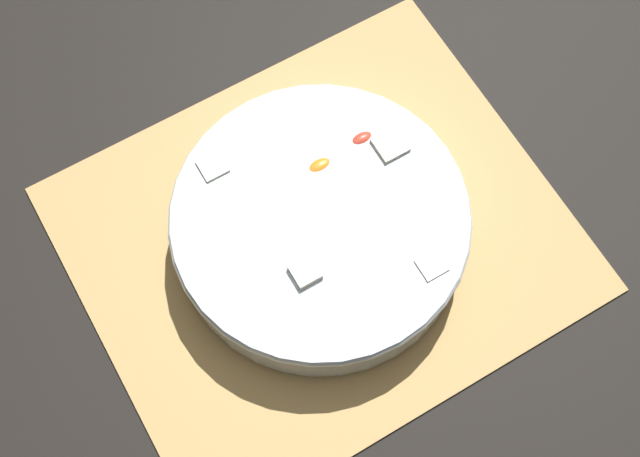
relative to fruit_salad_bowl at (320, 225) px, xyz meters
name	(u,v)px	position (x,y,z in m)	size (l,w,h in m)	color
ground_plane	(320,239)	(0.00, 0.00, -0.04)	(6.00, 6.00, 0.00)	black
bamboo_mat_center	(320,238)	(0.00, 0.00, -0.04)	(0.48, 0.41, 0.01)	tan
fruit_salad_bowl	(320,225)	(0.00, 0.00, 0.00)	(0.29, 0.29, 0.07)	silver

